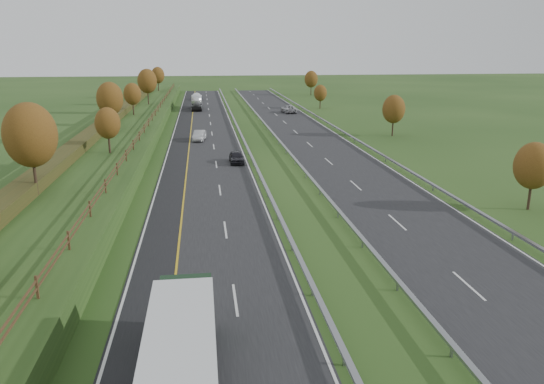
# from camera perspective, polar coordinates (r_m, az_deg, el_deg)

# --- Properties ---
(ground) EXTENTS (400.00, 400.00, 0.00)m
(ground) POSITION_cam_1_polar(r_m,az_deg,el_deg) (73.15, -0.90, 4.42)
(ground) COLOR #254217
(ground) RESTS_ON ground
(near_carriageway) EXTENTS (10.50, 200.00, 0.04)m
(near_carriageway) POSITION_cam_1_polar(r_m,az_deg,el_deg) (77.59, -7.23, 4.95)
(near_carriageway) COLOR black
(near_carriageway) RESTS_ON ground
(far_carriageway) EXTENTS (10.50, 200.00, 0.04)m
(far_carriageway) POSITION_cam_1_polar(r_m,az_deg,el_deg) (79.38, 4.81, 5.25)
(far_carriageway) COLOR black
(far_carriageway) RESTS_ON ground
(hard_shoulder) EXTENTS (3.00, 200.00, 0.04)m
(hard_shoulder) POSITION_cam_1_polar(r_m,az_deg,el_deg) (77.67, -10.00, 4.85)
(hard_shoulder) COLOR black
(hard_shoulder) RESTS_ON ground
(lane_markings) EXTENTS (26.75, 200.00, 0.01)m
(lane_markings) POSITION_cam_1_polar(r_m,az_deg,el_deg) (77.76, -2.49, 5.10)
(lane_markings) COLOR silver
(lane_markings) RESTS_ON near_carriageway
(embankment_left) EXTENTS (12.00, 200.00, 2.00)m
(embankment_left) POSITION_cam_1_polar(r_m,az_deg,el_deg) (78.47, -16.82, 5.26)
(embankment_left) COLOR #254217
(embankment_left) RESTS_ON ground
(hedge_left) EXTENTS (2.20, 180.00, 1.10)m
(hedge_left) POSITION_cam_1_polar(r_m,az_deg,el_deg) (78.58, -18.36, 6.30)
(hedge_left) COLOR #323817
(hedge_left) RESTS_ON embankment_left
(fence_left) EXTENTS (0.12, 189.06, 1.20)m
(fence_left) POSITION_cam_1_polar(r_m,az_deg,el_deg) (77.19, -13.65, 6.62)
(fence_left) COLOR #422B19
(fence_left) RESTS_ON embankment_left
(median_barrier_near) EXTENTS (0.32, 200.00, 0.71)m
(median_barrier_near) POSITION_cam_1_polar(r_m,az_deg,el_deg) (77.72, -3.02, 5.51)
(median_barrier_near) COLOR gray
(median_barrier_near) RESTS_ON ground
(median_barrier_far) EXTENTS (0.32, 200.00, 0.71)m
(median_barrier_far) POSITION_cam_1_polar(r_m,az_deg,el_deg) (78.27, 0.72, 5.60)
(median_barrier_far) COLOR gray
(median_barrier_far) RESTS_ON ground
(outer_barrier_far) EXTENTS (0.32, 200.00, 0.71)m
(outer_barrier_far) POSITION_cam_1_polar(r_m,az_deg,el_deg) (80.70, 8.87, 5.72)
(outer_barrier_far) COLOR gray
(outer_barrier_far) RESTS_ON ground
(trees_left) EXTENTS (6.64, 164.30, 7.66)m
(trees_left) POSITION_cam_1_polar(r_m,az_deg,el_deg) (74.40, -17.27, 8.89)
(trees_left) COLOR #2D2116
(trees_left) RESTS_ON embankment_left
(trees_far) EXTENTS (8.45, 118.60, 7.12)m
(trees_far) POSITION_cam_1_polar(r_m,az_deg,el_deg) (110.17, 8.49, 10.18)
(trees_far) COLOR #2D2116
(trees_far) RESTS_ON ground
(road_tanker) EXTENTS (2.40, 11.22, 3.46)m
(road_tanker) POSITION_cam_1_polar(r_m,az_deg,el_deg) (124.45, -8.11, 9.67)
(road_tanker) COLOR silver
(road_tanker) RESTS_ON near_carriageway
(car_dark_near) EXTENTS (1.75, 4.27, 1.45)m
(car_dark_near) POSITION_cam_1_polar(r_m,az_deg,el_deg) (65.46, -3.84, 3.77)
(car_dark_near) COLOR black
(car_dark_near) RESTS_ON near_carriageway
(car_silver_mid) EXTENTS (2.19, 4.74, 1.50)m
(car_silver_mid) POSITION_cam_1_polar(r_m,az_deg,el_deg) (82.11, -7.82, 6.05)
(car_silver_mid) COLOR #ACADB1
(car_silver_mid) RESTS_ON near_carriageway
(car_small_far) EXTENTS (2.12, 5.01, 1.44)m
(car_small_far) POSITION_cam_1_polar(r_m,az_deg,el_deg) (145.92, -7.92, 10.06)
(car_small_far) COLOR #142040
(car_small_far) RESTS_ON near_carriageway
(car_oncoming) EXTENTS (3.01, 5.87, 1.58)m
(car_oncoming) POSITION_cam_1_polar(r_m,az_deg,el_deg) (116.44, 1.82, 8.92)
(car_oncoming) COLOR #ACABAF
(car_oncoming) RESTS_ON far_carriageway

